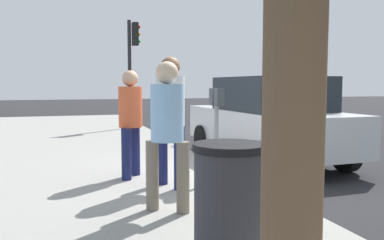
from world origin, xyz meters
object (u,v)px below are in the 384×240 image
object	(u,v)px
parking_officer	(130,116)
parked_sedan_near	(267,119)
pedestrian_bystander	(167,125)
parking_meter	(217,115)
pedestrian_at_meter	(170,110)
trash_bin	(229,206)
traffic_signal	(133,56)

from	to	relation	value
parking_officer	parked_sedan_near	xyz separation A→B (m)	(1.25, -3.06, -0.24)
pedestrian_bystander	parking_officer	xyz separation A→B (m)	(1.86, 0.12, -0.03)
parking_meter	pedestrian_at_meter	world-z (taller)	pedestrian_at_meter
pedestrian_bystander	trash_bin	distance (m)	1.67
traffic_signal	parking_officer	bearing A→B (deg)	170.28
parking_officer	traffic_signal	distance (m)	7.64
pedestrian_at_meter	parked_sedan_near	bearing A→B (deg)	16.11
pedestrian_at_meter	trash_bin	size ratio (longest dim) A/B	1.84
parking_meter	trash_bin	distance (m)	3.01
parking_officer	parked_sedan_near	world-z (taller)	parking_officer
parking_meter	parked_sedan_near	xyz separation A→B (m)	(1.89, -1.87, -0.27)
pedestrian_bystander	parked_sedan_near	xyz separation A→B (m)	(3.11, -2.94, -0.27)
parking_meter	pedestrian_bystander	distance (m)	1.62
parked_sedan_near	traffic_signal	distance (m)	6.62
parking_meter	traffic_signal	distance (m)	8.16
parking_meter	trash_bin	bearing A→B (deg)	160.97
parking_officer	pedestrian_bystander	bearing A→B (deg)	-54.54
trash_bin	traffic_signal	bearing A→B (deg)	-5.48
pedestrian_bystander	parked_sedan_near	size ratio (longest dim) A/B	0.39
trash_bin	parking_meter	bearing A→B (deg)	-19.03
parking_officer	parked_sedan_near	distance (m)	3.31
pedestrian_bystander	parked_sedan_near	distance (m)	4.28
parking_meter	parking_officer	distance (m)	1.36
pedestrian_at_meter	parking_meter	bearing A→B (deg)	-12.21
pedestrian_at_meter	traffic_signal	world-z (taller)	traffic_signal
parked_sedan_near	pedestrian_at_meter	bearing A→B (deg)	127.61
parking_officer	parked_sedan_near	bearing A→B (deg)	53.86
pedestrian_bystander	traffic_signal	bearing A→B (deg)	27.83
parking_officer	traffic_signal	bearing A→B (deg)	111.99
parking_meter	trash_bin	size ratio (longest dim) A/B	1.40
parking_officer	trash_bin	size ratio (longest dim) A/B	1.67
pedestrian_bystander	trash_bin	bearing A→B (deg)	-141.42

